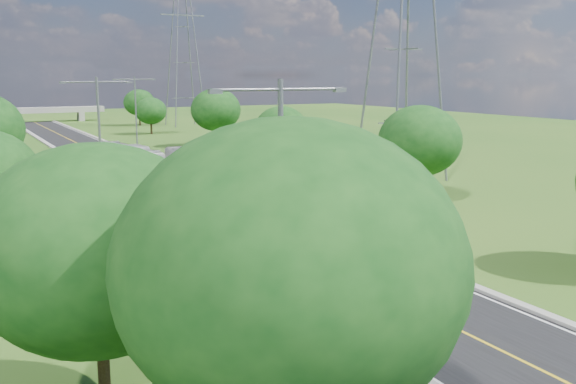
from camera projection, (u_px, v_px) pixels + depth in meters
name	position (u px, v px, depth m)	size (l,w,h in m)	color
ground	(128.00, 168.00, 70.78)	(260.00, 260.00, 0.00)	#224C15
road	(115.00, 162.00, 75.97)	(8.00, 150.00, 0.06)	black
curb_left	(78.00, 163.00, 73.98)	(0.50, 150.00, 0.22)	gray
curb_right	(150.00, 159.00, 77.94)	(0.50, 150.00, 0.22)	gray
speed_limit_sign	(256.00, 178.00, 53.84)	(0.55, 0.09, 2.40)	slate
overpass	(33.00, 111.00, 139.66)	(30.00, 3.00, 3.20)	gray
streetlight_near_left	(281.00, 183.00, 25.32)	(5.90, 0.25, 10.00)	slate
streetlight_mid_left	(99.00, 126.00, 53.92)	(5.90, 0.25, 10.00)	slate
streetlight_far_right	(136.00, 106.00, 88.10)	(5.90, 0.25, 10.00)	slate
power_tower_near	(404.00, 34.00, 61.18)	(9.00, 6.40, 28.00)	slate
power_tower_far	(184.00, 56.00, 128.03)	(9.00, 6.40, 28.00)	slate
tree_la	(97.00, 249.00, 18.25)	(7.14, 7.14, 8.30)	black
tree_lf	(290.00, 268.00, 14.34)	(7.98, 7.98, 9.28)	black
tree_rb	(420.00, 141.00, 51.35)	(6.72, 6.72, 7.82)	black
tree_rc	(281.00, 129.00, 70.06)	(5.88, 5.88, 6.84)	black
tree_rd	(216.00, 110.00, 91.61)	(7.14, 7.14, 8.30)	black
tree_re	(151.00, 111.00, 111.47)	(5.46, 5.46, 6.35)	black
tree_rf	(139.00, 103.00, 130.32)	(6.30, 6.30, 7.33)	black
bus_outbound	(189.00, 165.00, 62.43)	(2.48, 10.60, 2.95)	silver
bus_inbound	(126.00, 162.00, 62.31)	(2.90, 12.38, 3.45)	silver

